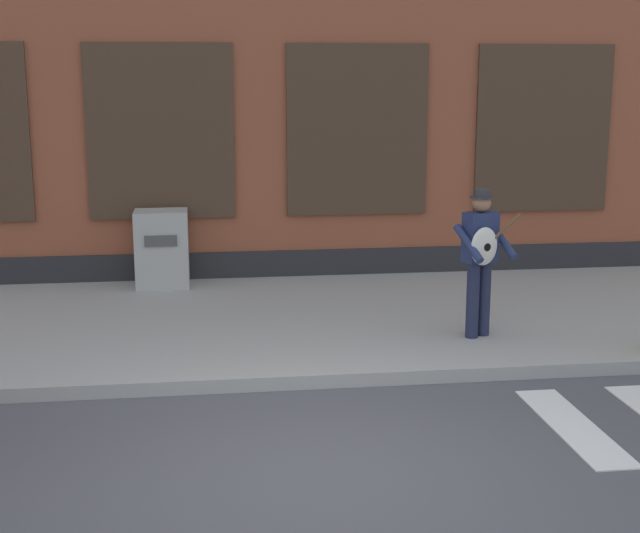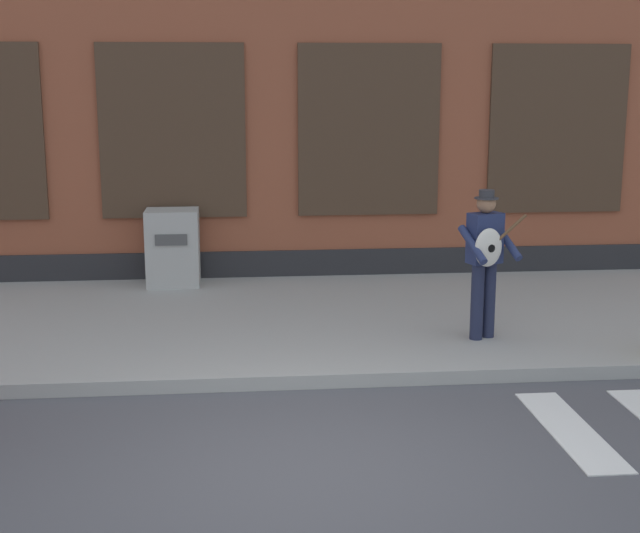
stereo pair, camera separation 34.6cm
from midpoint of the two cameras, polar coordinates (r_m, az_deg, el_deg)
name	(u,v)px [view 1 (the left image)]	position (r m, az deg, el deg)	size (l,w,h in m)	color
ground_plane	(320,471)	(7.43, -1.38, -12.94)	(160.00, 160.00, 0.00)	#4C4C51
sidewalk	(275,322)	(11.42, -3.75, -3.58)	(28.00, 4.72, 0.15)	#9E9E99
building_backdrop	(251,57)	(15.35, -5.09, 13.21)	(28.00, 4.06, 6.96)	brown
busker	(481,254)	(10.40, 9.32, 0.80)	(0.79, 0.67, 1.74)	#1E233D
utility_box	(162,249)	(13.13, -10.83, 1.13)	(0.76, 0.62, 1.12)	#ADADA8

